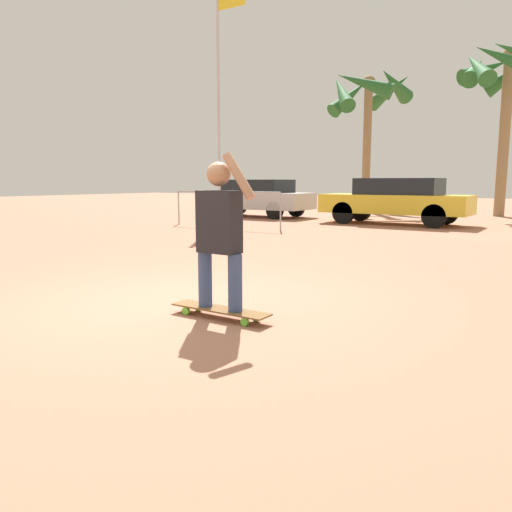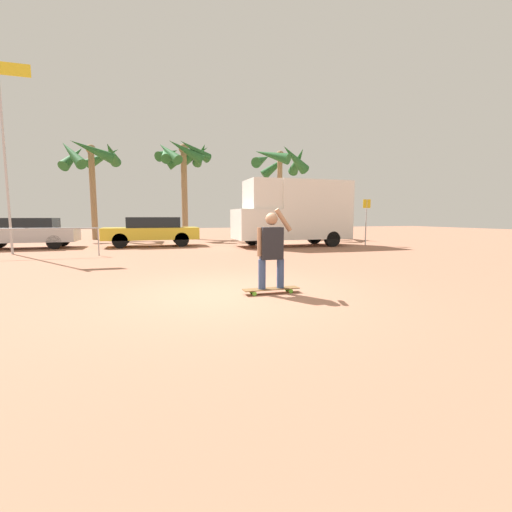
{
  "view_description": "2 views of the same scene",
  "coord_description": "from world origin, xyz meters",
  "px_view_note": "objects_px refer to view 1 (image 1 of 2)",
  "views": [
    {
      "loc": [
        3.7,
        -4.02,
        1.36
      ],
      "look_at": [
        0.56,
        0.74,
        0.5
      ],
      "focal_mm": 35.0,
      "sensor_mm": 36.0,
      "label": 1
    },
    {
      "loc": [
        -1.47,
        -6.25,
        1.46
      ],
      "look_at": [
        0.57,
        0.31,
        0.68
      ],
      "focal_mm": 24.0,
      "sensor_mm": 36.0,
      "label": 2
    }
  ],
  "objects_px": {
    "person_skateboarder": "(219,227)",
    "flagpole": "(220,92)",
    "parked_car_silver": "(256,197)",
    "palm_tree_center_background": "(508,72)",
    "skateboard": "(220,310)",
    "parked_car_yellow": "(396,200)",
    "palm_tree_far_left": "(368,96)"
  },
  "relations": [
    {
      "from": "person_skateboarder",
      "to": "flagpole",
      "type": "distance_m",
      "value": 12.57
    },
    {
      "from": "parked_car_silver",
      "to": "person_skateboarder",
      "type": "bearing_deg",
      "value": -58.04
    },
    {
      "from": "parked_car_silver",
      "to": "palm_tree_center_background",
      "type": "xyz_separation_m",
      "value": [
        7.81,
        5.39,
        4.68
      ]
    },
    {
      "from": "skateboard",
      "to": "parked_car_silver",
      "type": "bearing_deg",
      "value": 121.96
    },
    {
      "from": "parked_car_silver",
      "to": "flagpole",
      "type": "xyz_separation_m",
      "value": [
        0.37,
        -2.71,
        3.49
      ]
    },
    {
      "from": "skateboard",
      "to": "parked_car_yellow",
      "type": "relative_size",
      "value": 0.24
    },
    {
      "from": "parked_car_yellow",
      "to": "palm_tree_far_left",
      "type": "height_order",
      "value": "palm_tree_far_left"
    },
    {
      "from": "skateboard",
      "to": "person_skateboarder",
      "type": "xyz_separation_m",
      "value": [
        -0.0,
        -0.0,
        0.83
      ]
    },
    {
      "from": "skateboard",
      "to": "parked_car_silver",
      "type": "relative_size",
      "value": 0.25
    },
    {
      "from": "parked_car_silver",
      "to": "flagpole",
      "type": "height_order",
      "value": "flagpole"
    },
    {
      "from": "palm_tree_center_background",
      "to": "flagpole",
      "type": "height_order",
      "value": "flagpole"
    },
    {
      "from": "parked_car_yellow",
      "to": "flagpole",
      "type": "relative_size",
      "value": 0.61
    },
    {
      "from": "person_skateboarder",
      "to": "palm_tree_center_background",
      "type": "bearing_deg",
      "value": 89.68
    },
    {
      "from": "skateboard",
      "to": "palm_tree_center_background",
      "type": "bearing_deg",
      "value": 89.68
    },
    {
      "from": "parked_car_yellow",
      "to": "skateboard",
      "type": "bearing_deg",
      "value": -80.04
    },
    {
      "from": "palm_tree_center_background",
      "to": "flagpole",
      "type": "distance_m",
      "value": 11.06
    },
    {
      "from": "skateboard",
      "to": "person_skateboarder",
      "type": "height_order",
      "value": "person_skateboarder"
    },
    {
      "from": "skateboard",
      "to": "palm_tree_far_left",
      "type": "bearing_deg",
      "value": 107.07
    },
    {
      "from": "parked_car_silver",
      "to": "flagpole",
      "type": "bearing_deg",
      "value": -82.27
    },
    {
      "from": "parked_car_silver",
      "to": "skateboard",
      "type": "bearing_deg",
      "value": -58.04
    },
    {
      "from": "person_skateboarder",
      "to": "parked_car_yellow",
      "type": "height_order",
      "value": "person_skateboarder"
    },
    {
      "from": "person_skateboarder",
      "to": "palm_tree_center_background",
      "type": "height_order",
      "value": "palm_tree_center_background"
    },
    {
      "from": "parked_car_yellow",
      "to": "flagpole",
      "type": "height_order",
      "value": "flagpole"
    },
    {
      "from": "palm_tree_center_background",
      "to": "parked_car_silver",
      "type": "bearing_deg",
      "value": -145.4
    },
    {
      "from": "palm_tree_far_left",
      "to": "flagpole",
      "type": "bearing_deg",
      "value": -101.55
    },
    {
      "from": "palm_tree_far_left",
      "to": "flagpole",
      "type": "xyz_separation_m",
      "value": [
        -1.75,
        -8.56,
        -0.89
      ]
    },
    {
      "from": "palm_tree_center_background",
      "to": "palm_tree_far_left",
      "type": "relative_size",
      "value": 1.03
    },
    {
      "from": "palm_tree_far_left",
      "to": "palm_tree_center_background",
      "type": "bearing_deg",
      "value": -4.65
    },
    {
      "from": "palm_tree_far_left",
      "to": "flagpole",
      "type": "relative_size",
      "value": 0.84
    },
    {
      "from": "person_skateboarder",
      "to": "parked_car_yellow",
      "type": "xyz_separation_m",
      "value": [
        -2.09,
        11.89,
        -0.13
      ]
    },
    {
      "from": "parked_car_yellow",
      "to": "parked_car_silver",
      "type": "relative_size",
      "value": 1.05
    },
    {
      "from": "person_skateboarder",
      "to": "flagpole",
      "type": "relative_size",
      "value": 0.2
    }
  ]
}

